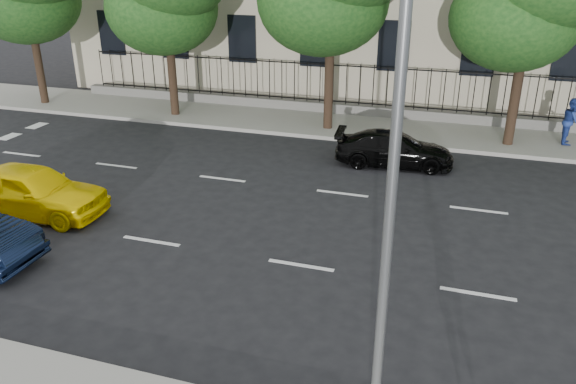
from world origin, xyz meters
TOP-DOWN VIEW (x-y plane):
  - ground at (0.00, 0.00)m, footprint 120.00×120.00m
  - far_sidewalk at (0.00, 14.00)m, footprint 60.00×4.00m
  - lane_markings at (0.00, 4.75)m, footprint 49.60×4.62m
  - iron_fence at (0.00, 15.70)m, footprint 30.00×0.50m
  - street_light at (2.50, -1.77)m, footprint 0.25×3.32m
  - yellow_taxi at (-7.96, 2.94)m, footprint 4.37×1.96m
  - black_sedan at (1.13, 10.02)m, footprint 4.17×2.00m
  - pedestrian_far at (7.15, 13.92)m, footprint 0.71×0.89m

SIDE VIEW (x-z plane):
  - ground at x=0.00m, z-range 0.00..0.00m
  - lane_markings at x=0.00m, z-range 0.00..0.01m
  - far_sidewalk at x=0.00m, z-range 0.00..0.15m
  - black_sedan at x=1.13m, z-range 0.00..1.17m
  - iron_fence at x=0.00m, z-range -0.45..1.75m
  - yellow_taxi at x=-7.96m, z-range 0.00..1.46m
  - pedestrian_far at x=7.15m, z-range 0.15..1.89m
  - street_light at x=2.50m, z-range 1.12..9.17m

